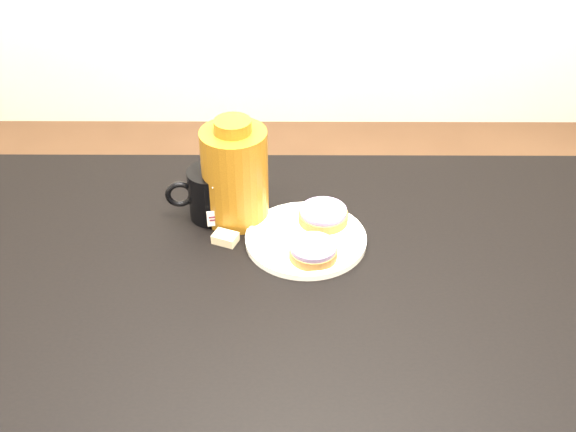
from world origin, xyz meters
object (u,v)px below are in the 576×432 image
at_px(mug, 211,193).
at_px(bagel_package, 235,174).
at_px(plate, 306,238).
at_px(table, 313,322).
at_px(bagel_front, 313,251).
at_px(bagel_back, 323,215).
at_px(teabag_pouch, 225,238).

relative_size(mug, bagel_package, 0.67).
bearing_deg(bagel_package, mug, 177.15).
bearing_deg(plate, table, -84.73).
bearing_deg(bagel_front, table, -90.01).
height_order(bagel_back, teabag_pouch, bagel_back).
xyz_separation_m(bagel_front, mug, (-0.20, 0.15, 0.03)).
xyz_separation_m(bagel_back, mug, (-0.22, 0.03, 0.03)).
bearing_deg(bagel_package, teabag_pouch, -101.36).
distance_m(teabag_pouch, bagel_package, 0.12).
distance_m(table, bagel_package, 0.32).
height_order(teabag_pouch, bagel_package, bagel_package).
xyz_separation_m(bagel_back, teabag_pouch, (-0.19, -0.05, -0.02)).
bearing_deg(teabag_pouch, table, -38.35).
bearing_deg(table, mug, 132.30).
bearing_deg(bagel_front, bagel_package, 135.83).
bearing_deg(bagel_front, bagel_back, 78.71).
bearing_deg(teabag_pouch, bagel_front, -19.94).
relative_size(bagel_back, mug, 0.69).
xyz_separation_m(bagel_back, bagel_package, (-0.17, 0.03, 0.07)).
height_order(plate, bagel_package, bagel_package).
relative_size(bagel_front, bagel_package, 0.46).
xyz_separation_m(table, bagel_back, (0.02, 0.18, 0.11)).
distance_m(bagel_front, bagel_package, 0.22).
relative_size(plate, bagel_front, 2.34).
bearing_deg(bagel_package, bagel_front, -44.17).
bearing_deg(table, bagel_front, 89.99).
distance_m(plate, bagel_front, 0.06).
xyz_separation_m(table, teabag_pouch, (-0.16, 0.13, 0.09)).
bearing_deg(teabag_pouch, plate, 0.45).
relative_size(plate, mug, 1.59).
bearing_deg(plate, bagel_back, 55.91).
distance_m(bagel_back, teabag_pouch, 0.19).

